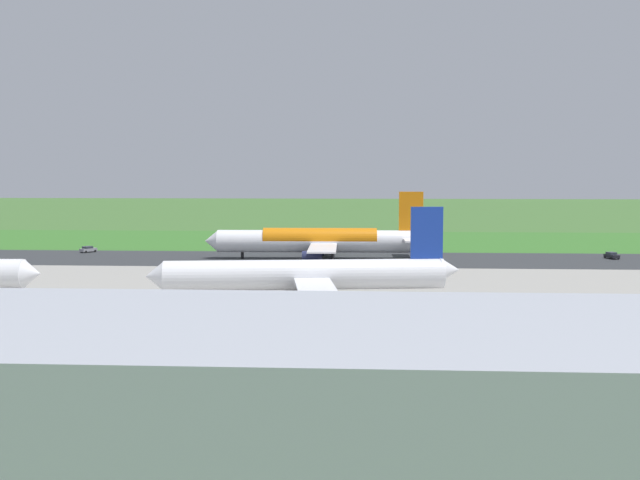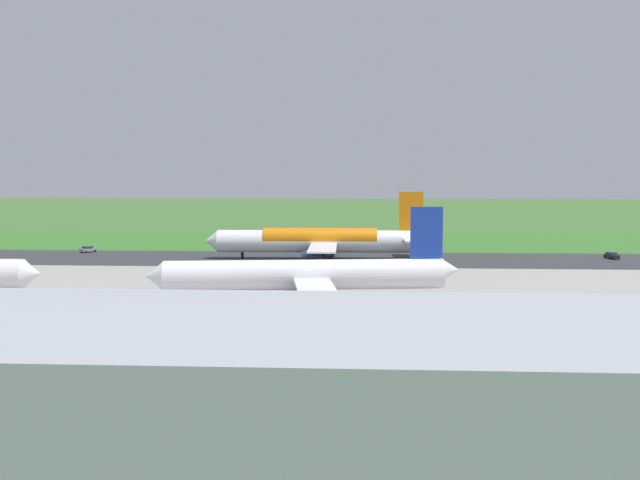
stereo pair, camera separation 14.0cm
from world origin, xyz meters
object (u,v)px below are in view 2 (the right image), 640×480
(service_truck_baggage, at_px, (371,270))
(service_car_followme, at_px, (88,249))
(terminal_building, at_px, (225,397))
(airliner_main, at_px, (322,241))
(traffic_cone_orange, at_px, (230,241))
(no_stopping_sign, at_px, (252,237))
(airliner_parked_mid, at_px, (306,274))
(service_car_ops, at_px, (612,255))

(service_truck_baggage, relative_size, service_car_followme, 1.38)
(terminal_building, distance_m, service_truck_baggage, 101.68)
(airliner_main, bearing_deg, terminal_building, 90.70)
(traffic_cone_orange, bearing_deg, terminal_building, 100.02)
(no_stopping_sign, xyz_separation_m, traffic_cone_orange, (6.64, -1.99, -1.45))
(airliner_parked_mid, bearing_deg, airliner_main, -89.00)
(terminal_building, relative_size, service_truck_baggage, 18.58)
(service_car_followme, bearing_deg, airliner_parked_mid, 131.71)
(airliner_parked_mid, height_order, terminal_building, terminal_building)
(service_car_ops, bearing_deg, service_truck_baggage, 32.09)
(airliner_parked_mid, distance_m, service_car_ops, 90.94)
(service_car_ops, xyz_separation_m, no_stopping_sign, (90.17, -34.69, 0.88))
(airliner_parked_mid, height_order, no_stopping_sign, airliner_parked_mid)
(service_truck_baggage, xyz_separation_m, traffic_cone_orange, (40.50, -71.99, -1.13))
(terminal_building, distance_m, traffic_cone_orange, 175.87)
(terminal_building, distance_m, service_car_ops, 151.71)
(airliner_main, distance_m, service_truck_baggage, 32.97)
(service_car_ops, relative_size, no_stopping_sign, 1.54)
(airliner_main, bearing_deg, no_stopping_sign, -60.35)
(service_car_followme, xyz_separation_m, service_car_ops, (-127.64, 6.64, 0.00))
(service_car_ops, distance_m, no_stopping_sign, 96.62)
(service_car_followme, bearing_deg, terminal_building, 113.24)
(airliner_parked_mid, relative_size, traffic_cone_orange, 92.13)
(traffic_cone_orange, bearing_deg, airliner_parked_mid, 106.96)
(service_car_ops, xyz_separation_m, traffic_cone_orange, (96.80, -36.69, -0.57))
(terminal_building, xyz_separation_m, service_truck_baggage, (-9.90, -101.10, -4.40))
(airliner_main, distance_m, terminal_building, 131.87)
(airliner_parked_mid, relative_size, service_truck_baggage, 8.16)
(airliner_parked_mid, relative_size, no_stopping_sign, 17.32)
(service_truck_baggage, distance_m, service_car_ops, 66.46)
(service_truck_baggage, bearing_deg, service_car_followme, -30.46)
(airliner_main, relative_size, airliner_parked_mid, 1.07)
(airliner_main, relative_size, no_stopping_sign, 18.47)
(service_car_followme, bearing_deg, service_truck_baggage, 149.54)
(airliner_main, relative_size, service_car_ops, 12.00)
(airliner_parked_mid, xyz_separation_m, terminal_building, (-0.62, 74.81, 1.76))
(service_car_ops, bearing_deg, airliner_main, 3.85)
(service_truck_baggage, bearing_deg, service_car_ops, -147.91)
(airliner_parked_mid, height_order, service_car_followme, airliner_parked_mid)
(no_stopping_sign, bearing_deg, terminal_building, 97.97)
(service_truck_baggage, height_order, service_car_ops, service_truck_baggage)
(terminal_building, bearing_deg, airliner_parked_mid, -89.53)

